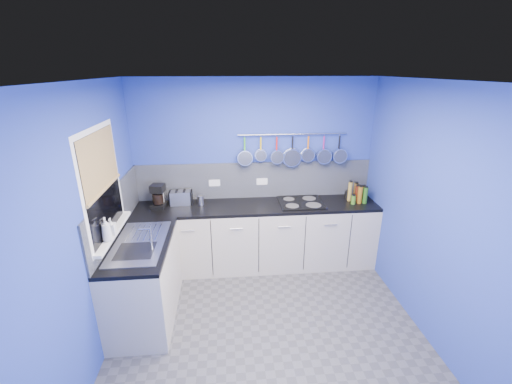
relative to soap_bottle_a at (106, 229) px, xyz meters
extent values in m
cube|color=#47474C|center=(1.53, -0.09, -1.18)|extent=(3.20, 3.00, 0.02)
cube|color=white|center=(1.53, -0.09, 1.34)|extent=(3.20, 3.00, 0.02)
cube|color=#283C9E|center=(1.53, 1.42, 0.08)|extent=(3.20, 0.02, 2.50)
cube|color=#283C9E|center=(1.53, -1.60, 0.08)|extent=(3.20, 0.02, 2.50)
cube|color=#283C9E|center=(-0.08, -0.09, 0.08)|extent=(0.02, 3.00, 2.50)
cube|color=#283C9E|center=(3.14, -0.09, 0.08)|extent=(0.02, 3.00, 2.50)
cube|color=slate|center=(1.53, 1.40, -0.02)|extent=(3.20, 0.02, 0.50)
cube|color=slate|center=(-0.06, 0.51, -0.02)|extent=(0.02, 1.80, 0.50)
cube|color=#BAAF9F|center=(1.53, 1.11, -0.74)|extent=(3.20, 0.60, 0.86)
cube|color=black|center=(1.53, 1.11, -0.29)|extent=(3.20, 0.60, 0.04)
cube|color=#BAAF9F|center=(0.23, 0.21, -0.74)|extent=(0.60, 1.20, 0.86)
cube|color=black|center=(0.23, 0.21, -0.29)|extent=(0.60, 1.20, 0.04)
cube|color=white|center=(-0.05, 0.21, 0.38)|extent=(0.01, 1.00, 1.10)
cube|color=black|center=(-0.04, 0.21, 0.38)|extent=(0.01, 0.90, 1.00)
cube|color=tan|center=(-0.03, 0.21, 0.61)|extent=(0.01, 0.90, 0.55)
cube|color=white|center=(-0.02, 0.21, -0.13)|extent=(0.10, 0.98, 0.03)
cube|color=silver|center=(0.23, 0.21, -0.27)|extent=(0.50, 0.95, 0.01)
cube|color=white|center=(0.98, 1.39, -0.04)|extent=(0.15, 0.01, 0.09)
cube|color=white|center=(1.63, 1.39, -0.04)|extent=(0.15, 0.01, 0.09)
cylinder|color=silver|center=(2.03, 1.36, 0.61)|extent=(1.45, 0.02, 0.02)
imported|color=white|center=(0.00, 0.00, 0.00)|extent=(0.11, 0.11, 0.24)
imported|color=white|center=(0.00, 0.13, -0.03)|extent=(0.08, 0.08, 0.17)
cylinder|color=white|center=(0.27, 1.19, -0.14)|extent=(0.14, 0.14, 0.25)
cube|color=silver|center=(0.54, 1.24, -0.18)|extent=(0.29, 0.19, 0.18)
cylinder|color=silver|center=(0.80, 1.19, -0.21)|extent=(0.09, 0.09, 0.12)
cube|color=black|center=(2.13, 1.13, -0.26)|extent=(0.58, 0.51, 0.01)
cylinder|color=black|center=(2.99, 1.22, -0.21)|extent=(0.05, 0.05, 0.12)
cylinder|color=brown|center=(2.91, 1.21, -0.16)|extent=(0.07, 0.07, 0.22)
cylinder|color=black|center=(2.79, 1.22, -0.22)|extent=(0.05, 0.05, 0.11)
cylinder|color=brown|center=(2.97, 1.12, -0.17)|extent=(0.06, 0.06, 0.21)
cylinder|color=#4C190C|center=(2.90, 1.14, -0.17)|extent=(0.07, 0.07, 0.21)
cylinder|color=olive|center=(2.80, 1.15, -0.14)|extent=(0.05, 0.05, 0.26)
cylinder|color=#265919|center=(2.97, 1.04, -0.16)|extent=(0.06, 0.06, 0.22)
cylinder|color=#8C5914|center=(2.90, 1.05, -0.15)|extent=(0.06, 0.06, 0.23)
cylinder|color=#3F721E|center=(2.81, 1.03, -0.21)|extent=(0.06, 0.06, 0.12)
camera|label=1|loc=(1.15, -2.94, 1.43)|focal=23.42mm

